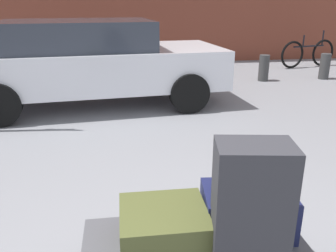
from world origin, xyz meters
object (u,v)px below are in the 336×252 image
object	(u,v)px
suitcase_navy_front_right	(247,210)
bollard_kerb_mid	(325,66)
bicycle_leaning	(308,53)
suitcase_olive_stacked_top	(164,228)
duffel_bag_charcoal_topmost_pile	(250,172)
parked_car	(91,61)
suitcase_charcoal_rear_left	(251,207)
bollard_kerb_near	(264,68)

from	to	relation	value
suitcase_navy_front_right	bollard_kerb_mid	xyz separation A→B (m)	(3.96, 5.73, -0.19)
bicycle_leaning	bollard_kerb_mid	distance (m)	1.58
bicycle_leaning	suitcase_olive_stacked_top	bearing A→B (deg)	-123.75
bicycle_leaning	bollard_kerb_mid	size ratio (longest dim) A/B	2.98
duffel_bag_charcoal_topmost_pile	parked_car	world-z (taller)	parked_car
duffel_bag_charcoal_topmost_pile	bicycle_leaning	size ratio (longest dim) A/B	0.21
suitcase_olive_stacked_top	bollard_kerb_mid	size ratio (longest dim) A/B	0.87
suitcase_olive_stacked_top	bicycle_leaning	world-z (taller)	bicycle_leaning
suitcase_navy_front_right	bollard_kerb_mid	world-z (taller)	suitcase_navy_front_right
suitcase_charcoal_rear_left	suitcase_olive_stacked_top	distance (m)	0.54
suitcase_charcoal_rear_left	bollard_kerb_mid	bearing A→B (deg)	65.23
parked_car	bicycle_leaning	distance (m)	6.31
suitcase_navy_front_right	duffel_bag_charcoal_topmost_pile	xyz separation A→B (m)	(0.00, 0.00, 0.27)
bollard_kerb_near	bicycle_leaning	bearing A→B (deg)	39.09
bollard_kerb_near	duffel_bag_charcoal_topmost_pile	bearing A→B (deg)	-113.49
suitcase_navy_front_right	duffel_bag_charcoal_topmost_pile	bearing A→B (deg)	0.00
parked_car	bollard_kerb_near	xyz separation A→B (m)	(3.69, 1.42, -0.47)
suitcase_charcoal_rear_left	bicycle_leaning	world-z (taller)	suitcase_charcoal_rear_left
parked_car	bicycle_leaning	bearing A→B (deg)	27.87
bollard_kerb_mid	suitcase_navy_front_right	bearing A→B (deg)	-124.65
suitcase_navy_front_right	duffel_bag_charcoal_topmost_pile	size ratio (longest dim) A/B	1.53
bicycle_leaning	bollard_kerb_mid	world-z (taller)	bicycle_leaning
duffel_bag_charcoal_topmost_pile	bicycle_leaning	world-z (taller)	bicycle_leaning
suitcase_navy_front_right	suitcase_olive_stacked_top	bearing A→B (deg)	-165.01
suitcase_charcoal_rear_left	duffel_bag_charcoal_topmost_pile	world-z (taller)	suitcase_charcoal_rear_left
suitcase_navy_front_right	bicycle_leaning	size ratio (longest dim) A/B	0.32
suitcase_charcoal_rear_left	bollard_kerb_near	world-z (taller)	suitcase_charcoal_rear_left
suitcase_olive_stacked_top	parked_car	size ratio (longest dim) A/B	0.11
bollard_kerb_near	bollard_kerb_mid	xyz separation A→B (m)	(1.47, 0.00, 0.00)
parked_car	bollard_kerb_near	world-z (taller)	parked_car
suitcase_navy_front_right	parked_car	bearing A→B (deg)	111.59
suitcase_navy_front_right	bicycle_leaning	bearing A→B (deg)	64.96
suitcase_navy_front_right	bollard_kerb_near	world-z (taller)	suitcase_navy_front_right
duffel_bag_charcoal_topmost_pile	suitcase_navy_front_right	bearing A→B (deg)	0.00
duffel_bag_charcoal_topmost_pile	parked_car	bearing A→B (deg)	95.80
parked_car	bollard_kerb_near	size ratio (longest dim) A/B	7.68
bollard_kerb_mid	bollard_kerb_near	bearing A→B (deg)	180.00
duffel_bag_charcoal_topmost_pile	bollard_kerb_near	xyz separation A→B (m)	(2.49, 5.73, -0.46)
bollard_kerb_near	bollard_kerb_mid	distance (m)	1.47
suitcase_olive_stacked_top	parked_car	xyz separation A→B (m)	(-0.66, 4.39, 0.30)
suitcase_charcoal_rear_left	parked_car	bearing A→B (deg)	112.70
duffel_bag_charcoal_topmost_pile	bicycle_leaning	xyz separation A→B (m)	(4.37, 7.25, -0.37)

